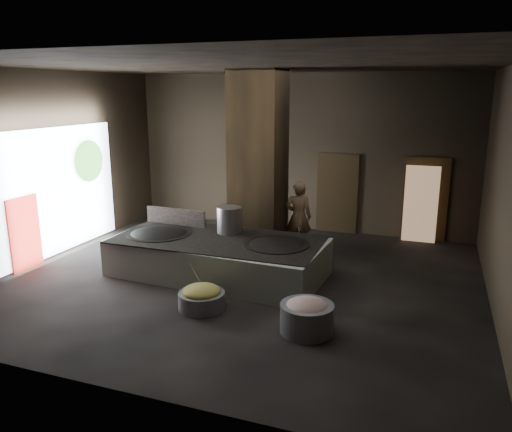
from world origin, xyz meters
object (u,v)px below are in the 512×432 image
at_px(hearth_platform, 218,257).
at_px(stock_pot, 229,220).
at_px(cook, 299,217).
at_px(meat_basin, 307,318).
at_px(wok_right, 277,248).
at_px(wok_left, 159,236).
at_px(veg_basin, 202,300).

relative_size(hearth_platform, stock_pot, 7.67).
bearing_deg(cook, hearth_platform, 48.20).
distance_m(stock_pot, meat_basin, 3.69).
xyz_separation_m(wok_right, cook, (-0.10, 2.14, 0.16)).
xyz_separation_m(hearth_platform, wok_left, (-1.45, -0.05, 0.35)).
relative_size(wok_right, veg_basin, 1.55).
relative_size(cook, veg_basin, 2.06).
bearing_deg(stock_pot, wok_right, -21.04).
xyz_separation_m(hearth_platform, cook, (1.25, 2.19, 0.50)).
distance_m(wok_right, meat_basin, 2.44).
bearing_deg(wok_right, hearth_platform, -177.88).
height_order(wok_right, veg_basin, wok_right).
xyz_separation_m(wok_right, meat_basin, (1.20, -2.06, -0.50)).
bearing_deg(hearth_platform, stock_pot, 87.92).
distance_m(veg_basin, meat_basin, 2.11).
relative_size(stock_pot, cook, 0.33).
relative_size(hearth_platform, veg_basin, 5.28).
distance_m(cook, veg_basin, 4.11).
bearing_deg(veg_basin, wok_right, 63.83).
bearing_deg(hearth_platform, meat_basin, -35.17).
bearing_deg(cook, wok_left, 27.58).
bearing_deg(veg_basin, meat_basin, -6.56).
bearing_deg(wok_left, veg_basin, -42.13).
distance_m(stock_pot, cook, 2.05).
height_order(hearth_platform, stock_pot, stock_pot).
bearing_deg(hearth_platform, cook, 63.48).
bearing_deg(hearth_platform, wok_left, -174.92).
bearing_deg(stock_pot, hearth_platform, -95.19).
height_order(stock_pot, veg_basin, stock_pot).
height_order(wok_right, stock_pot, stock_pot).
relative_size(cook, meat_basin, 1.98).
distance_m(hearth_platform, stock_pot, 0.91).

